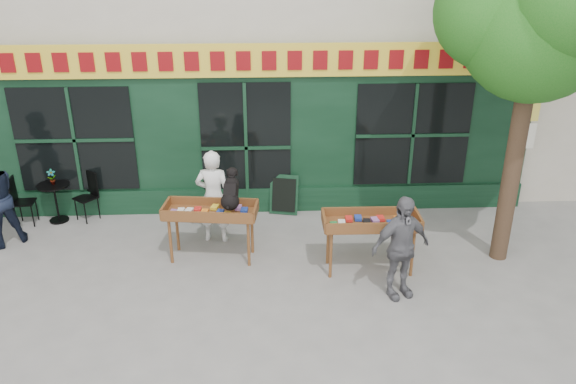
# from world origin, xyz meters

# --- Properties ---
(ground) EXTENTS (80.00, 80.00, 0.00)m
(ground) POSITION_xyz_m (0.00, 0.00, 0.00)
(ground) COLOR slate
(ground) RESTS_ON ground
(street_tree) EXTENTS (3.05, 2.90, 5.60)m
(street_tree) POSITION_xyz_m (4.34, 0.36, 4.11)
(street_tree) COLOR #382619
(street_tree) RESTS_ON ground
(book_cart_center) EXTENTS (1.56, 0.80, 0.99)m
(book_cart_center) POSITION_xyz_m (-0.56, 0.50, 0.82)
(book_cart_center) COLOR brown
(book_cart_center) RESTS_ON ground
(dog) EXTENTS (0.41, 0.64, 0.60)m
(dog) POSITION_xyz_m (-0.21, 0.45, 1.29)
(dog) COLOR black
(dog) RESTS_ON book_cart_center
(woman) EXTENTS (0.66, 0.48, 1.70)m
(woman) POSITION_xyz_m (-0.56, 1.15, 0.85)
(woman) COLOR white
(woman) RESTS_ON ground
(book_cart_right) EXTENTS (1.51, 0.64, 0.99)m
(book_cart_right) POSITION_xyz_m (2.01, -0.01, 0.82)
(book_cart_right) COLOR brown
(book_cart_right) RESTS_ON ground
(man_right) EXTENTS (1.03, 0.69, 1.62)m
(man_right) POSITION_xyz_m (2.31, -0.76, 0.81)
(man_right) COLOR #5B5B60
(man_right) RESTS_ON ground
(bistro_table) EXTENTS (0.60, 0.60, 0.76)m
(bistro_table) POSITION_xyz_m (-3.65, 2.06, 0.54)
(bistro_table) COLOR black
(bistro_table) RESTS_ON ground
(bistro_chair_left) EXTENTS (0.40, 0.39, 0.95)m
(bistro_chair_left) POSITION_xyz_m (-4.28, 1.95, 0.56)
(bistro_chair_left) COLOR black
(bistro_chair_left) RESTS_ON ground
(bistro_chair_right) EXTENTS (0.51, 0.51, 0.95)m
(bistro_chair_right) POSITION_xyz_m (-3.04, 2.17, 0.56)
(bistro_chair_right) COLOR black
(bistro_chair_right) RESTS_ON ground
(potted_plant) EXTENTS (0.19, 0.16, 0.30)m
(potted_plant) POSITION_xyz_m (-3.65, 2.06, 0.92)
(potted_plant) COLOR gray
(potted_plant) RESTS_ON bistro_table
(chalkboard) EXTENTS (0.59, 0.31, 0.79)m
(chalkboard) POSITION_xyz_m (0.71, 2.19, 0.40)
(chalkboard) COLOR black
(chalkboard) RESTS_ON ground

